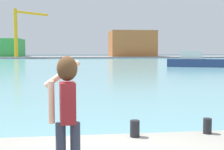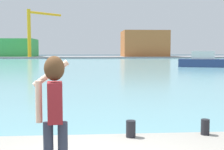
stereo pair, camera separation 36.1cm
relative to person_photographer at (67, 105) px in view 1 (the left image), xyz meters
The scene contains 9 objects.
ground_plane 50.28m from the person_photographer, 89.45° to the left, with size 220.00×220.00×0.00m, color #334751.
harbor_water 52.28m from the person_photographer, 89.47° to the left, with size 140.00×100.00×0.02m, color #6BA8B2.
far_shore_dock 92.26m from the person_photographer, 89.70° to the left, with size 140.00×20.00×0.44m, color gray.
person_photographer is the anchor object (origin of this frame).
harbor_bollard 2.56m from the person_photographer, 55.79° to the left, with size 0.20×0.20×0.35m, color black.
harbor_bollard_2 3.72m from the person_photographer, 34.53° to the left, with size 0.18×0.18×0.34m, color black.
boat_moored 41.28m from the person_photographer, 65.04° to the left, with size 9.08×5.42×2.25m.
warehouse_right 92.80m from the person_photographer, 78.87° to the left, with size 13.80×11.91×7.97m, color #B26633.
port_crane 87.20m from the person_photographer, 100.15° to the left, with size 8.92×8.72×13.56m.
Camera 1 is at (-0.35, -4.40, 2.41)m, focal length 48.64 mm.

